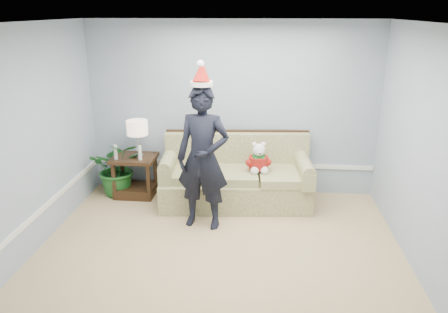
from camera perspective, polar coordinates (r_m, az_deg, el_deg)
room_shell at (r=4.43m, az=-1.41°, el=-0.83°), size 4.54×5.04×2.74m
wainscot_trim at (r=6.07m, az=-11.18°, el=-4.77°), size 4.49×4.99×0.06m
sofa at (r=6.67m, az=1.52°, el=-2.95°), size 2.30×1.13×1.04m
side_table at (r=7.08m, az=-11.48°, el=-3.04°), size 0.68×0.57×0.65m
table_lamp at (r=6.80m, az=-11.26°, el=3.51°), size 0.32×0.32×0.58m
candle_pair at (r=6.79m, az=-12.46°, el=0.44°), size 0.43×0.06×0.22m
houseplant at (r=7.11m, az=-13.63°, el=-1.41°), size 0.92×0.83×0.90m
man at (r=5.75m, az=-2.77°, el=-0.25°), size 0.77×0.56×1.93m
santa_hat at (r=5.50m, az=-2.93°, el=10.69°), size 0.30×0.33×0.33m
teddy_bear at (r=6.43m, az=4.51°, el=-0.58°), size 0.33×0.34×0.46m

